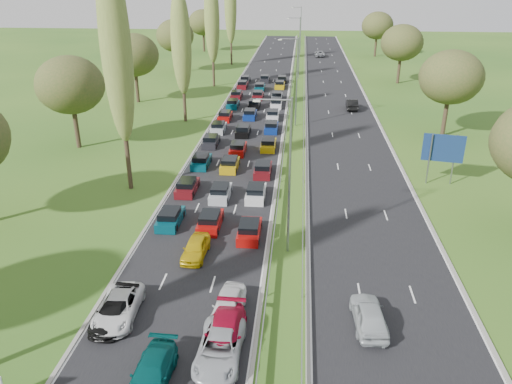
# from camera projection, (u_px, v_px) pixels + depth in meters

# --- Properties ---
(ground) EXTENTS (260.00, 260.00, 0.00)m
(ground) POSITION_uv_depth(u_px,v_px,m) (296.00, 122.00, 72.32)
(ground) COLOR #28551A
(ground) RESTS_ON ground
(near_carriageway) EXTENTS (10.50, 215.00, 0.04)m
(near_carriageway) POSITION_uv_depth(u_px,v_px,m) (251.00, 116.00, 75.15)
(near_carriageway) COLOR black
(near_carriageway) RESTS_ON ground
(far_carriageway) EXTENTS (10.50, 215.00, 0.04)m
(far_carriageway) POSITION_uv_depth(u_px,v_px,m) (341.00, 118.00, 74.04)
(far_carriageway) COLOR black
(far_carriageway) RESTS_ON ground
(central_reservation) EXTENTS (2.36, 215.00, 0.32)m
(central_reservation) POSITION_uv_depth(u_px,v_px,m) (296.00, 114.00, 74.38)
(central_reservation) COLOR gray
(central_reservation) RESTS_ON ground
(lamp_columns) EXTENTS (0.18, 140.18, 12.00)m
(lamp_columns) POSITION_uv_depth(u_px,v_px,m) (297.00, 83.00, 68.09)
(lamp_columns) COLOR gray
(lamp_columns) RESTS_ON ground
(poplar_row) EXTENTS (2.80, 127.80, 22.44)m
(poplar_row) POSITION_uv_depth(u_px,v_px,m) (159.00, 42.00, 57.87)
(poplar_row) COLOR #2D2116
(poplar_row) RESTS_ON ground
(woodland_left) EXTENTS (8.00, 166.00, 11.10)m
(woodland_left) POSITION_uv_depth(u_px,v_px,m) (57.00, 91.00, 55.56)
(woodland_left) COLOR #2D2116
(woodland_left) RESTS_ON ground
(woodland_right) EXTENTS (8.00, 153.00, 11.10)m
(woodland_right) POSITION_uv_depth(u_px,v_px,m) (471.00, 91.00, 55.47)
(woodland_right) COLOR #2D2116
(woodland_right) RESTS_ON ground
(traffic_queue_fill) EXTENTS (9.05, 67.92, 0.80)m
(traffic_queue_fill) POSITION_uv_depth(u_px,v_px,m) (247.00, 123.00, 70.28)
(traffic_queue_fill) COLOR #053F4C
(traffic_queue_fill) RESTS_ON ground
(near_car_2) EXTENTS (2.63, 5.20, 1.41)m
(near_car_2) POSITION_uv_depth(u_px,v_px,m) (118.00, 307.00, 30.85)
(near_car_2) COLOR silver
(near_car_2) RESTS_ON near_carriageway
(near_car_3) EXTENTS (2.20, 4.66, 1.32)m
(near_car_3) POSITION_uv_depth(u_px,v_px,m) (114.00, 312.00, 30.52)
(near_car_3) COLOR black
(near_car_3) RESTS_ON near_carriageway
(near_car_7) EXTENTS (2.08, 4.82, 1.38)m
(near_car_7) POSITION_uv_depth(u_px,v_px,m) (152.00, 373.00, 25.75)
(near_car_7) COLOR #044847
(near_car_7) RESTS_ON near_carriageway
(near_car_8) EXTENTS (1.83, 4.21, 1.41)m
(near_car_8) POSITION_uv_depth(u_px,v_px,m) (196.00, 248.00, 37.54)
(near_car_8) COLOR #C2A30C
(near_car_8) RESTS_ON near_carriageway
(near_car_10) EXTENTS (2.46, 5.28, 1.46)m
(near_car_10) POSITION_uv_depth(u_px,v_px,m) (220.00, 348.00, 27.45)
(near_car_10) COLOR #A6AAAF
(near_car_10) RESTS_ON near_carriageway
(near_car_11) EXTENTS (2.29, 5.27, 1.51)m
(near_car_11) POSITION_uv_depth(u_px,v_px,m) (224.00, 334.00, 28.50)
(near_car_11) COLOR #A70A29
(near_car_11) RESTS_ON near_carriageway
(near_car_12) EXTENTS (2.13, 4.52, 1.49)m
(near_car_12) POSITION_uv_depth(u_px,v_px,m) (228.00, 305.00, 30.97)
(near_car_12) COLOR silver
(near_car_12) RESTS_ON near_carriageway
(far_car_0) EXTENTS (2.12, 4.71, 1.57)m
(far_car_0) POSITION_uv_depth(u_px,v_px,m) (369.00, 315.00, 30.03)
(far_car_0) COLOR #A9AFB3
(far_car_0) RESTS_ON far_carriageway
(far_car_1) EXTENTS (1.75, 4.85, 1.59)m
(far_car_1) POSITION_uv_depth(u_px,v_px,m) (352.00, 104.00, 78.73)
(far_car_1) COLOR black
(far_car_1) RESTS_ON far_carriageway
(far_car_2) EXTENTS (2.69, 5.40, 1.47)m
(far_car_2) POSITION_uv_depth(u_px,v_px,m) (320.00, 54.00, 129.62)
(far_car_2) COLOR gray
(far_car_2) RESTS_ON far_carriageway
(direction_sign) EXTENTS (3.94, 0.89, 5.20)m
(direction_sign) POSITION_uv_depth(u_px,v_px,m) (443.00, 150.00, 49.56)
(direction_sign) COLOR gray
(direction_sign) RESTS_ON ground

